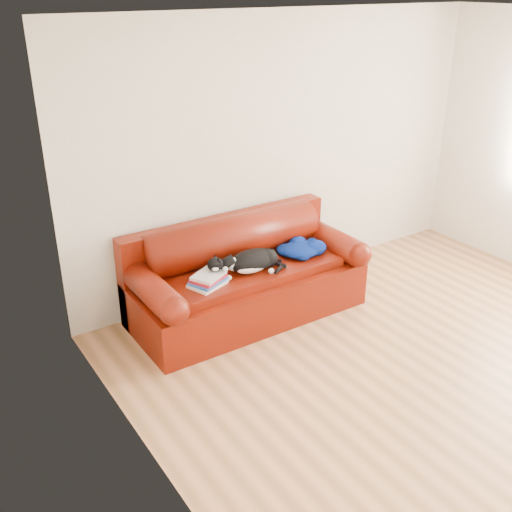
{
  "coord_description": "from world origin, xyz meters",
  "views": [
    {
      "loc": [
        -3.32,
        -2.56,
        2.83
      ],
      "look_at": [
        -0.76,
        1.35,
        0.65
      ],
      "focal_mm": 42.0,
      "sensor_mm": 36.0,
      "label": 1
    }
  ],
  "objects_px": {
    "sofa_base": "(247,291)",
    "blanket": "(301,248)",
    "book_stack": "(208,280)",
    "cat": "(252,261)"
  },
  "relations": [
    {
      "from": "sofa_base",
      "to": "book_stack",
      "type": "height_order",
      "value": "book_stack"
    },
    {
      "from": "sofa_base",
      "to": "blanket",
      "type": "height_order",
      "value": "blanket"
    },
    {
      "from": "book_stack",
      "to": "cat",
      "type": "xyz_separation_m",
      "value": [
        0.45,
        0.02,
        0.04
      ]
    },
    {
      "from": "book_stack",
      "to": "cat",
      "type": "height_order",
      "value": "cat"
    },
    {
      "from": "sofa_base",
      "to": "blanket",
      "type": "xyz_separation_m",
      "value": [
        0.55,
        -0.07,
        0.32
      ]
    },
    {
      "from": "book_stack",
      "to": "cat",
      "type": "distance_m",
      "value": 0.46
    },
    {
      "from": "cat",
      "to": "blanket",
      "type": "height_order",
      "value": "cat"
    },
    {
      "from": "book_stack",
      "to": "blanket",
      "type": "height_order",
      "value": "blanket"
    },
    {
      "from": "book_stack",
      "to": "blanket",
      "type": "xyz_separation_m",
      "value": [
        1.02,
        0.06,
        0.01
      ]
    },
    {
      "from": "sofa_base",
      "to": "blanket",
      "type": "relative_size",
      "value": 4.72
    }
  ]
}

